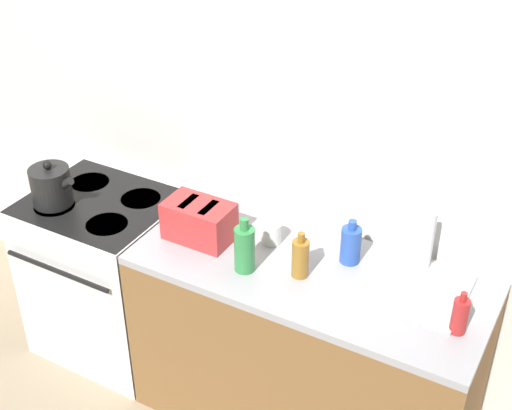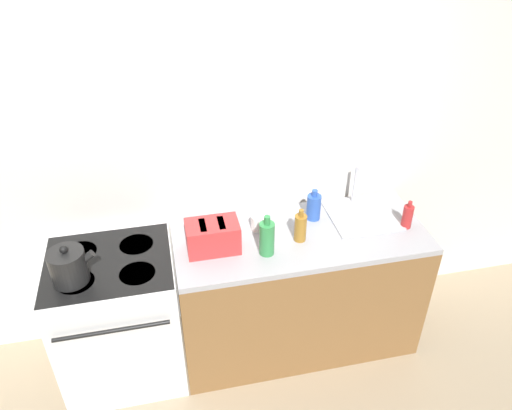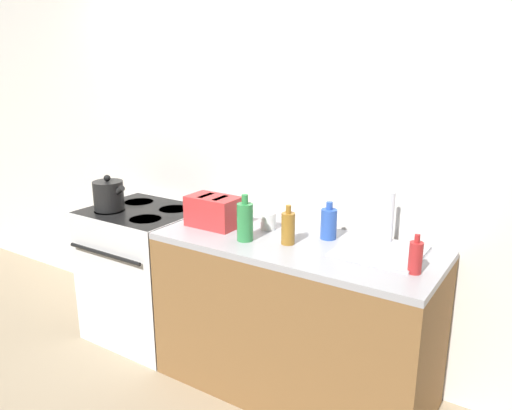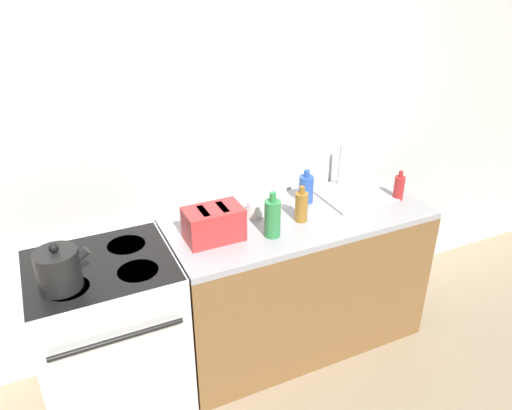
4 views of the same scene
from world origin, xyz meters
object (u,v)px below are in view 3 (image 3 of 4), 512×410
bottle_blue (329,223)px  cup_white (268,221)px  bottle_red (416,257)px  bottle_amber (288,228)px  kettle (109,195)px  bottle_green (245,221)px  stove (146,272)px  toaster (213,211)px

bottle_blue → cup_white: bearing=-173.7°
bottle_red → bottle_blue: bottle_blue is taller
bottle_amber → cup_white: bottle_amber is taller
kettle → bottle_amber: (1.30, 0.08, -0.01)m
bottle_green → bottle_amber: bearing=19.6°
stove → bottle_blue: (1.26, 0.16, 0.53)m
cup_white → toaster: bearing=-156.6°
kettle → toaster: kettle is taller
bottle_blue → bottle_amber: 0.24m
bottle_blue → toaster: bearing=-165.6°
stove → bottle_amber: (1.12, -0.03, 0.53)m
stove → kettle: kettle is taller
stove → toaster: (0.60, -0.01, 0.53)m
kettle → bottle_blue: size_ratio=1.18×
toaster → cup_white: bearing=23.4°
kettle → bottle_green: size_ratio=0.95×
kettle → cup_white: size_ratio=2.49×
stove → kettle: bearing=-148.7°
toaster → bottle_amber: (0.52, -0.02, -0.00)m
stove → bottle_green: size_ratio=3.53×
stove → cup_white: cup_white is taller
stove → kettle: 0.58m
toaster → bottle_amber: size_ratio=1.42×
kettle → bottle_red: bearing=1.7°
bottle_amber → kettle: bearing=-176.6°
bottle_red → cup_white: bearing=169.1°
bottle_amber → cup_white: (-0.22, 0.15, -0.04)m
kettle → bottle_amber: bearing=3.4°
kettle → bottle_blue: bearing=10.6°
bottle_red → bottle_green: bearing=-176.1°
stove → cup_white: size_ratio=9.24×
bottle_green → cup_white: (0.00, 0.23, -0.06)m
toaster → bottle_blue: 0.68m
toaster → bottle_blue: bearing=14.4°
stove → bottle_amber: 1.24m
bottle_green → stove: bearing=172.9°
toaster → bottle_green: size_ratio=1.18×
bottle_blue → cup_white: size_ratio=2.12×
toaster → bottle_red: bearing=-2.0°
kettle → toaster: size_ratio=0.81×
kettle → toaster: (0.78, 0.10, -0.01)m
stove → toaster: 0.80m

